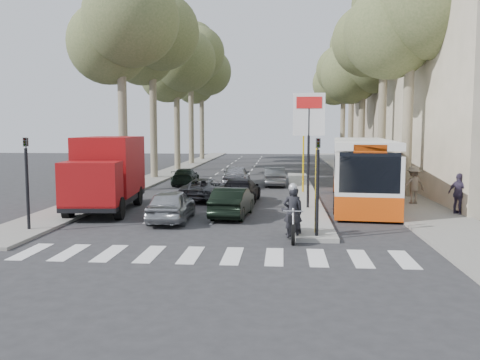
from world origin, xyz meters
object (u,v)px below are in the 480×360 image
Objects in this scene: dark_hatchback at (232,202)px; motorcycle at (293,213)px; red_truck at (107,172)px; city_bus at (361,169)px; silver_hatchback at (171,205)px.

motorcycle is at bearing 126.31° from dark_hatchback.
dark_hatchback is 1.70× the size of motorcycle.
city_bus is (12.52, 3.92, -0.08)m from red_truck.
dark_hatchback is 0.59× the size of red_truck.
dark_hatchback is at bearing -16.14° from red_truck.
motorcycle is at bearing -106.64° from city_bus.
silver_hatchback is at bearing 149.71° from motorcycle.
silver_hatchback is at bearing 31.60° from dark_hatchback.
dark_hatchback is at bearing -135.89° from city_bus.
motorcycle is (8.72, -5.41, -0.95)m from red_truck.
red_truck is 10.30m from motorcycle.
motorcycle is (5.09, -2.97, 0.22)m from silver_hatchback.
dark_hatchback is 4.97m from motorcycle.
red_truck reaches higher than dark_hatchback.
city_bus is at bearing 67.85° from motorcycle.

